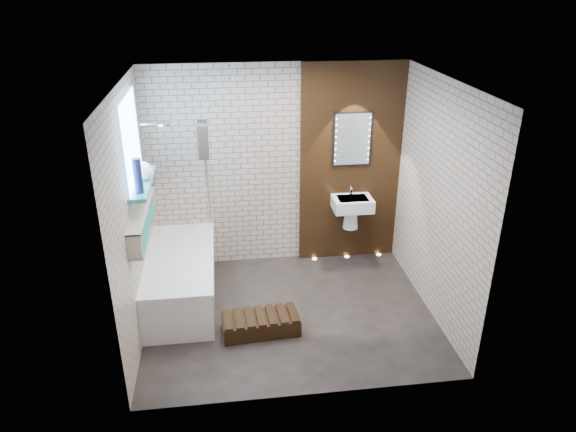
{
  "coord_description": "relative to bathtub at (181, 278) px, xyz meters",
  "views": [
    {
      "loc": [
        -0.67,
        -4.99,
        3.53
      ],
      "look_at": [
        0.0,
        0.15,
        1.15
      ],
      "focal_mm": 33.06,
      "sensor_mm": 36.0,
      "label": 1
    }
  ],
  "objects": [
    {
      "name": "bath_screen",
      "position": [
        0.35,
        0.44,
        0.99
      ],
      "size": [
        0.01,
        0.78,
        1.4
      ],
      "primitive_type": "cube",
      "color": "white",
      "rests_on": "bathtub"
    },
    {
      "name": "sill_vases",
      "position": [
        -0.28,
        -0.15,
        1.38
      ],
      "size": [
        0.2,
        0.49,
        0.36
      ],
      "color": "#151D3C",
      "rests_on": "clerestory_window"
    },
    {
      "name": "led_mirror",
      "position": [
        2.17,
        0.78,
        1.36
      ],
      "size": [
        0.5,
        0.02,
        0.7
      ],
      "color": "black",
      "rests_on": "walnut_panel"
    },
    {
      "name": "washbasin",
      "position": [
        2.17,
        0.62,
        0.5
      ],
      "size": [
        0.5,
        0.36,
        0.58
      ],
      "color": "white",
      "rests_on": "walnut_panel"
    },
    {
      "name": "shower_head",
      "position": [
        -0.08,
        0.5,
        1.71
      ],
      "size": [
        0.18,
        0.18,
        0.02
      ],
      "primitive_type": "cylinder",
      "color": "silver",
      "rests_on": "room_shell"
    },
    {
      "name": "display_niche",
      "position": [
        -0.31,
        -0.3,
        0.91
      ],
      "size": [
        0.14,
        1.3,
        0.26
      ],
      "color": "#238176",
      "rests_on": "room_shell"
    },
    {
      "name": "niche_bottles",
      "position": [
        -0.31,
        -0.7,
        0.87
      ],
      "size": [
        0.05,
        0.38,
        0.13
      ],
      "color": "#B8641C",
      "rests_on": "display_niche"
    },
    {
      "name": "walnut_step",
      "position": [
        0.87,
        -0.75,
        -0.2
      ],
      "size": [
        0.84,
        0.42,
        0.18
      ],
      "primitive_type": "cube",
      "rotation": [
        0.0,
        0.0,
        0.07
      ],
      "color": "black",
      "rests_on": "ground"
    },
    {
      "name": "walnut_panel",
      "position": [
        2.17,
        0.82,
        1.01
      ],
      "size": [
        1.3,
        0.06,
        2.6
      ],
      "primitive_type": "cube",
      "color": "black",
      "rests_on": "ground"
    },
    {
      "name": "ground",
      "position": [
        1.22,
        -0.45,
        -0.29
      ],
      "size": [
        3.2,
        3.2,
        0.0
      ],
      "primitive_type": "plane",
      "color": "black",
      "rests_on": "ground"
    },
    {
      "name": "room_shell",
      "position": [
        1.22,
        -0.45,
        1.01
      ],
      "size": [
        3.24,
        3.2,
        2.6
      ],
      "color": "#B6A090",
      "rests_on": "ground"
    },
    {
      "name": "bathtub",
      "position": [
        0.0,
        0.0,
        0.0
      ],
      "size": [
        0.79,
        1.74,
        0.7
      ],
      "color": "white",
      "rests_on": "ground"
    },
    {
      "name": "towel",
      "position": [
        0.35,
        0.32,
        1.56
      ],
      "size": [
        0.11,
        0.29,
        0.38
      ],
      "primitive_type": "cube",
      "color": "black",
      "rests_on": "bath_screen"
    },
    {
      "name": "clerestory_window",
      "position": [
        -0.34,
        -0.1,
        1.61
      ],
      "size": [
        0.18,
        1.0,
        0.94
      ],
      "color": "#7FADE0",
      "rests_on": "room_shell"
    },
    {
      "name": "floor_uplights",
      "position": [
        2.17,
        0.75,
        -0.29
      ],
      "size": [
        0.96,
        0.06,
        0.01
      ],
      "color": "#FFD899",
      "rests_on": "ground"
    }
  ]
}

